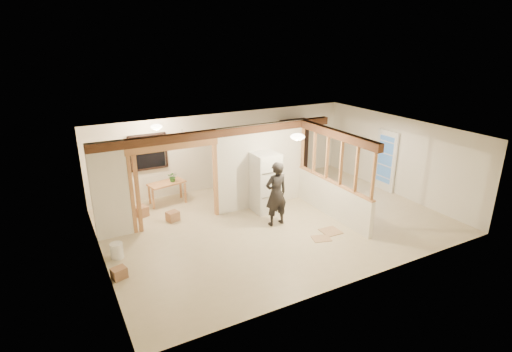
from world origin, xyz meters
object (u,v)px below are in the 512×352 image
refrigerator (265,182)px  woman (276,194)px  bookshelf (294,148)px  shop_vac (121,209)px  work_table (167,193)px

refrigerator → woman: woman is taller
woman → bookshelf: bearing=-131.2°
shop_vac → bookshelf: (6.25, 0.69, 0.78)m
work_table → refrigerator: bearing=-50.2°
shop_vac → bookshelf: bookshelf is taller
bookshelf → shop_vac: bearing=-173.7°
woman → work_table: 3.59m
woman → shop_vac: 4.43m
work_table → bookshelf: bookshelf is taller
refrigerator → shop_vac: size_ratio=3.40×
shop_vac → bookshelf: size_ratio=0.25×
refrigerator → shop_vac: 4.17m
work_table → woman: bearing=-64.3°
work_table → shop_vac: work_table is taller
work_table → shop_vac: bearing=-178.8°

